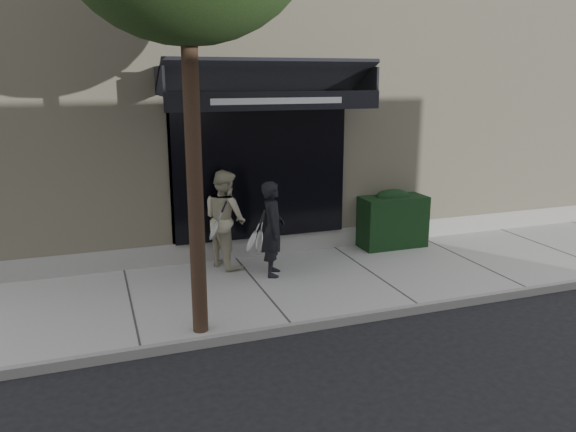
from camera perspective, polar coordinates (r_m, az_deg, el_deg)
name	(u,v)px	position (r m, az deg, el deg)	size (l,w,h in m)	color
ground	(370,278)	(9.86, 8.34, -6.26)	(80.00, 80.00, 0.00)	black
sidewalk	(370,275)	(9.84, 8.35, -5.93)	(20.00, 3.00, 0.12)	#A4A39E
curb	(420,308)	(8.59, 13.22, -9.11)	(20.00, 0.10, 0.14)	gray
building_facade	(278,104)	(13.83, -1.06, 11.31)	(14.30, 8.04, 5.64)	beige
hedge	(391,219)	(11.22, 10.46, -0.31)	(1.30, 0.70, 1.14)	black
pedestrian_front	(273,229)	(9.34, -1.58, -1.33)	(0.85, 0.85, 1.61)	black
pedestrian_back	(225,219)	(9.83, -6.42, -0.28)	(0.92, 1.04, 1.72)	#BEB898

